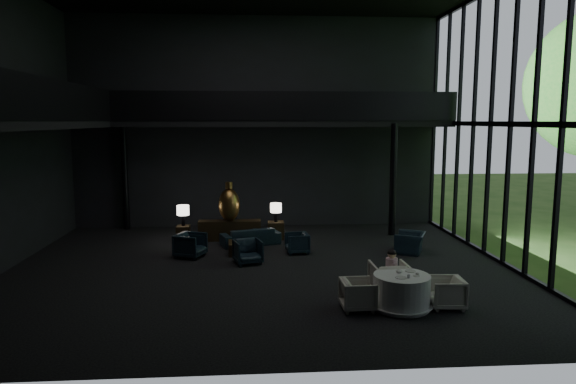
{
  "coord_description": "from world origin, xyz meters",
  "views": [
    {
      "loc": [
        -0.22,
        -13.87,
        4.09
      ],
      "look_at": [
        0.79,
        0.5,
        2.09
      ],
      "focal_mm": 32.0,
      "sensor_mm": 36.0,
      "label": 1
    }
  ],
  "objects": [
    {
      "name": "floor",
      "position": [
        0.0,
        0.0,
        0.0
      ],
      "size": [
        14.0,
        12.0,
        0.02
      ],
      "primitive_type": "cube",
      "color": "black",
      "rests_on": "ground"
    },
    {
      "name": "saucer",
      "position": [
        3.31,
        -3.34,
        0.76
      ],
      "size": [
        0.16,
        0.16,
        0.01
      ],
      "primitive_type": "cylinder",
      "rotation": [
        0.0,
        0.0,
        -0.17
      ],
      "color": "white",
      "rests_on": "dining_table"
    },
    {
      "name": "railing_left",
      "position": [
        -5.0,
        0.0,
        4.6
      ],
      "size": [
        0.06,
        12.0,
        1.0
      ],
      "primitive_type": "cube",
      "color": "black",
      "rests_on": "mezzanine_left"
    },
    {
      "name": "wall_back",
      "position": [
        0.0,
        6.0,
        4.0
      ],
      "size": [
        14.0,
        0.04,
        8.0
      ],
      "primitive_type": "cube",
      "color": "black",
      "rests_on": "ground"
    },
    {
      "name": "cream_pot",
      "position": [
        3.1,
        -3.45,
        0.79
      ],
      "size": [
        0.07,
        0.07,
        0.07
      ],
      "primitive_type": "cylinder",
      "rotation": [
        0.0,
        0.0,
        -0.11
      ],
      "color": "#99999E",
      "rests_on": "dining_table"
    },
    {
      "name": "coffee_table",
      "position": [
        -0.55,
        1.7,
        0.19
      ],
      "size": [
        0.88,
        0.88,
        0.37
      ],
      "primitive_type": "cube",
      "rotation": [
        0.0,
        0.0,
        0.05
      ],
      "color": "black",
      "rests_on": "floor"
    },
    {
      "name": "side_table_left",
      "position": [
        -2.61,
        3.68,
        0.25
      ],
      "size": [
        0.46,
        0.46,
        0.5
      ],
      "primitive_type": "cube",
      "color": "black",
      "rests_on": "floor"
    },
    {
      "name": "coffee_cup",
      "position": [
        3.36,
        -3.28,
        0.79
      ],
      "size": [
        0.1,
        0.1,
        0.06
      ],
      "primitive_type": "cylinder",
      "rotation": [
        0.0,
        0.0,
        0.35
      ],
      "color": "white",
      "rests_on": "saucer"
    },
    {
      "name": "sofa",
      "position": [
        -0.3,
        2.87,
        0.35
      ],
      "size": [
        1.88,
        1.06,
        0.7
      ],
      "primitive_type": "imported",
      "rotation": [
        0.0,
        0.0,
        3.46
      ],
      "color": "black",
      "rests_on": "floor"
    },
    {
      "name": "railing_back",
      "position": [
        1.0,
        4.0,
        4.6
      ],
      "size": [
        12.0,
        0.06,
        1.0
      ],
      "primitive_type": "cube",
      "color": "black",
      "rests_on": "mezzanine_back"
    },
    {
      "name": "lounge_armchair_west",
      "position": [
        -2.1,
        1.4,
        0.42
      ],
      "size": [
        1.01,
        1.04,
        0.84
      ],
      "primitive_type": "imported",
      "rotation": [
        0.0,
        0.0,
        1.19
      ],
      "color": "black",
      "rests_on": "floor"
    },
    {
      "name": "child",
      "position": [
        3.07,
        -2.23,
        0.75
      ],
      "size": [
        0.28,
        0.28,
        0.61
      ],
      "rotation": [
        0.0,
        0.0,
        3.14
      ],
      "color": "pink",
      "rests_on": "dining_chair_north"
    },
    {
      "name": "dining_chair_east",
      "position": [
        4.01,
        -3.28,
        0.36
      ],
      "size": [
        0.69,
        0.73,
        0.71
      ],
      "primitive_type": "imported",
      "rotation": [
        0.0,
        0.0,
        -1.64
      ],
      "color": "#A6A5A0",
      "rests_on": "floor"
    },
    {
      "name": "window_armchair",
      "position": [
        4.68,
        1.45,
        0.39
      ],
      "size": [
        0.9,
        1.05,
        0.77
      ],
      "primitive_type": "imported",
      "rotation": [
        0.0,
        0.0,
        -2.01
      ],
      "color": "black",
      "rests_on": "floor"
    },
    {
      "name": "column_nw",
      "position": [
        -5.0,
        5.7,
        2.0
      ],
      "size": [
        0.24,
        0.24,
        4.0
      ],
      "primitive_type": "cylinder",
      "color": "black",
      "rests_on": "floor"
    },
    {
      "name": "console",
      "position": [
        -1.01,
        3.6,
        0.34
      ],
      "size": [
        2.14,
        0.49,
        0.68
      ],
      "primitive_type": "cube",
      "color": "black",
      "rests_on": "floor"
    },
    {
      "name": "plate_a",
      "position": [
        2.94,
        -3.43,
        0.76
      ],
      "size": [
        0.26,
        0.26,
        0.02
      ],
      "primitive_type": "cylinder",
      "rotation": [
        0.0,
        0.0,
        -0.05
      ],
      "color": "white",
      "rests_on": "dining_table"
    },
    {
      "name": "table_lamp_left",
      "position": [
        -2.61,
        3.74,
        1.01
      ],
      "size": [
        0.42,
        0.42,
        0.71
      ],
      "color": "black",
      "rests_on": "side_table_left"
    },
    {
      "name": "mezzanine_back",
      "position": [
        1.0,
        5.0,
        4.0
      ],
      "size": [
        12.0,
        2.0,
        0.25
      ],
      "primitive_type": "cube",
      "color": "black",
      "rests_on": "wall_back"
    },
    {
      "name": "cereal_bowl",
      "position": [
        3.01,
        -3.07,
        0.79
      ],
      "size": [
        0.14,
        0.14,
        0.07
      ],
      "primitive_type": "ellipsoid",
      "color": "white",
      "rests_on": "dining_table"
    },
    {
      "name": "side_table_right",
      "position": [
        0.59,
        3.65,
        0.3
      ],
      "size": [
        0.55,
        0.55,
        0.61
      ],
      "primitive_type": "cube",
      "color": "black",
      "rests_on": "floor"
    },
    {
      "name": "mezzanine_left",
      "position": [
        -6.0,
        0.0,
        4.0
      ],
      "size": [
        2.0,
        12.0,
        0.25
      ],
      "primitive_type": "cube",
      "color": "black",
      "rests_on": "wall_left"
    },
    {
      "name": "bronze_urn",
      "position": [
        -1.01,
        3.51,
        1.26
      ],
      "size": [
        0.72,
        0.72,
        1.35
      ],
      "color": "#9F6F1F",
      "rests_on": "console"
    },
    {
      "name": "plate_b",
      "position": [
        3.29,
        -2.98,
        0.76
      ],
      "size": [
        0.29,
        0.29,
        0.02
      ],
      "primitive_type": "cylinder",
      "rotation": [
        0.0,
        0.0,
        -0.3
      ],
      "color": "white",
      "rests_on": "dining_table"
    },
    {
      "name": "dining_chair_north",
      "position": [
        2.98,
        -2.36,
        0.48
      ],
      "size": [
        0.95,
        0.89,
        0.96
      ],
      "primitive_type": "imported",
      "rotation": [
        0.0,
        0.0,
        3.16
      ],
      "color": "beige",
      "rests_on": "floor"
    },
    {
      "name": "column_ne",
      "position": [
        4.8,
        4.0,
        2.0
      ],
      "size": [
        0.24,
        0.24,
        4.0
      ],
      "primitive_type": "cylinder",
      "color": "black",
      "rests_on": "floor"
    },
    {
      "name": "lounge_armchair_south",
      "position": [
        -0.36,
        0.58,
        0.38
      ],
      "size": [
        0.89,
        0.86,
        0.75
      ],
      "primitive_type": "imported",
      "rotation": [
        0.0,
        0.0,
        0.28
      ],
      "color": "black",
      "rests_on": "floor"
    },
    {
      "name": "dining_table",
      "position": [
        3.03,
        -3.22,
        0.33
      ],
      "size": [
        1.4,
        1.4,
        0.75
      ],
      "color": "white",
      "rests_on": "floor"
    },
    {
      "name": "dining_chair_west",
      "position": [
        2.06,
        -3.24,
        0.35
      ],
      "size": [
        0.65,
        0.69,
        0.7
      ],
      "primitive_type": "imported",
      "rotation": [
        0.0,
        0.0,
        1.59
      ],
      "color": "#ABA99A",
      "rests_on": "floor"
    },
    {
      "name": "wall_front",
      "position": [
        0.0,
        -6.0,
        4.0
      ],
      "size": [
        14.0,
        0.04,
        8.0
      ],
      "primitive_type": "cube",
      "color": "black",
      "rests_on": "ground"
    },
    {
      "name": "curtain_wall",
      "position": [
        6.95,
        0.0,
        4.0
      ],
      "size": [
        0.2,
        12.0,
        8.0
      ],
      "primitive_type": null,
      "color": "black",
      "rests_on": "ground"
    },
    {
      "name": "lounge_armchair_east",
      "position": [
        1.16,
        1.65,
        0.32
      ],
      "size": [
        0.64,
        0.67,
        0.63
      ],
      "primitive_type": "imported",
      "rotation": [
        0.0,
        0.0,
        -1.46
      ],
      "color": "black",
      "rests_on": "floor"
    },
    {
      "name": "table_lamp_right",
      "position": [
        0.59,
        3.6,
        1.08
      ],
      "size": [
        0.39,
        0.39,
        0.66
      ],
      "color": "black",
      "rests_on": "side_table_right"
    }
  ]
}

